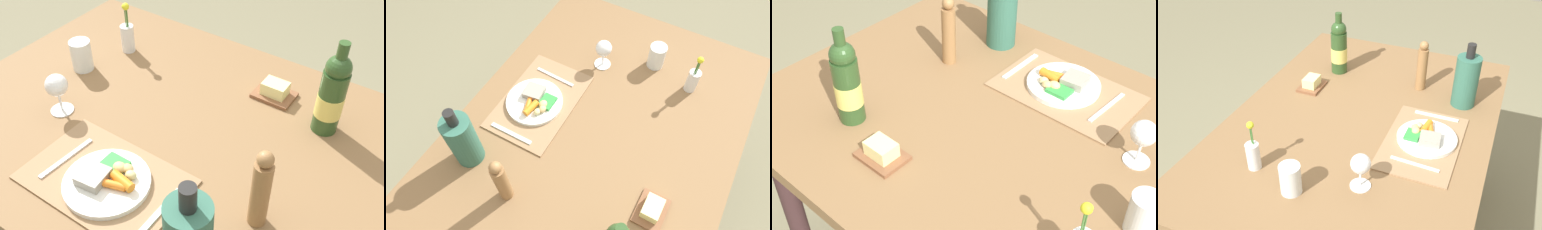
{
  "view_description": "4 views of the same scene",
  "coord_description": "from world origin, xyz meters",
  "views": [
    {
      "loc": [
        0.6,
        -0.79,
        1.66
      ],
      "look_at": [
        0.06,
        -0.01,
        0.83
      ],
      "focal_mm": 41.88,
      "sensor_mm": 36.0,
      "label": 1
    },
    {
      "loc": [
        0.63,
        0.27,
        1.91
      ],
      "look_at": [
        -0.01,
        -0.08,
        0.82
      ],
      "focal_mm": 32.5,
      "sensor_mm": 36.0,
      "label": 2
    },
    {
      "loc": [
        -0.66,
        0.91,
        1.72
      ],
      "look_at": [
        0.1,
        0.06,
        0.78
      ],
      "focal_mm": 48.27,
      "sensor_mm": 36.0,
      "label": 3
    },
    {
      "loc": [
        -1.35,
        -0.51,
        1.79
      ],
      "look_at": [
        -0.0,
        0.04,
        0.77
      ],
      "focal_mm": 40.34,
      "sensor_mm": 36.0,
      "label": 4
    }
  ],
  "objects": [
    {
      "name": "fork",
      "position": [
        -0.18,
        -0.28,
        0.75
      ],
      "size": [
        0.02,
        0.18,
        0.0
      ],
      "primitive_type": "cube",
      "rotation": [
        0.0,
        0.0,
        -0.06
      ],
      "color": "silver",
      "rests_on": "placemat"
    },
    {
      "name": "dinner_plate",
      "position": [
        -0.02,
        -0.28,
        0.76
      ],
      "size": [
        0.23,
        0.23,
        0.04
      ],
      "color": "silver",
      "rests_on": "placemat"
    },
    {
      "name": "flower_vase",
      "position": [
        -0.4,
        0.25,
        0.81
      ],
      "size": [
        0.05,
        0.05,
        0.2
      ],
      "color": "silver",
      "rests_on": "dining_table"
    },
    {
      "name": "dining_table",
      "position": [
        0.0,
        0.0,
        0.66
      ],
      "size": [
        1.49,
        1.06,
        0.74
      ],
      "color": "brown",
      "rests_on": "ground_plane"
    },
    {
      "name": "ground_plane",
      "position": [
        0.0,
        0.0,
        0.0
      ],
      "size": [
        8.0,
        8.0,
        0.0
      ],
      "primitive_type": "plane",
      "color": "#787458"
    },
    {
      "name": "pepper_mill",
      "position": [
        0.36,
        -0.16,
        0.86
      ],
      "size": [
        0.05,
        0.05,
        0.24
      ],
      "color": "olive",
      "rests_on": "dining_table"
    },
    {
      "name": "water_tumbler",
      "position": [
        -0.46,
        0.07,
        0.79
      ],
      "size": [
        0.07,
        0.07,
        0.11
      ],
      "color": "silver",
      "rests_on": "dining_table"
    },
    {
      "name": "wine_glass",
      "position": [
        -0.35,
        -0.14,
        0.84
      ],
      "size": [
        0.07,
        0.07,
        0.14
      ],
      "color": "white",
      "rests_on": "dining_table"
    },
    {
      "name": "cooler_bottle",
      "position": [
        0.3,
        -0.37,
        0.86
      ],
      "size": [
        0.1,
        0.1,
        0.29
      ],
      "color": "#2F6250",
      "rests_on": "dining_table"
    },
    {
      "name": "placemat",
      "position": [
        -0.04,
        -0.27,
        0.74
      ],
      "size": [
        0.44,
        0.28,
        0.01
      ],
      "primitive_type": "cube",
      "color": "#957351",
      "rests_on": "dining_table"
    },
    {
      "name": "butter_dish",
      "position": [
        0.17,
        0.31,
        0.76
      ],
      "size": [
        0.13,
        0.1,
        0.05
      ],
      "color": "brown",
      "rests_on": "dining_table"
    },
    {
      "name": "knife",
      "position": [
        0.15,
        -0.29,
        0.75
      ],
      "size": [
        0.02,
        0.18,
        0.0
      ],
      "primitive_type": "cube",
      "rotation": [
        0.0,
        0.0,
        -0.0
      ],
      "color": "silver",
      "rests_on": "placemat"
    }
  ]
}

